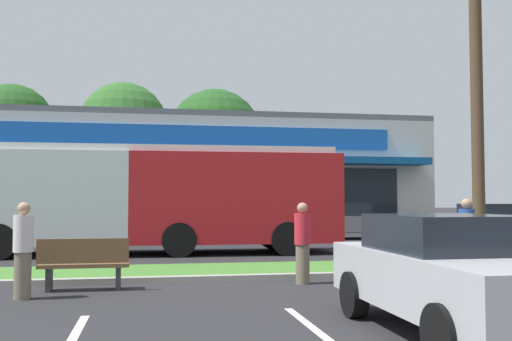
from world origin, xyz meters
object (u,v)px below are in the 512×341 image
Objects in this scene: car_1 at (346,221)px; car_0 at (454,273)px; bus_stop_bench at (84,263)px; pedestrian_by_pole at (23,250)px; pedestrian_near_bench at (303,243)px; pedestrian_mid at (467,238)px; utility_pole at (470,37)px; city_bus at (150,196)px; car_2 at (491,220)px.

car_0 is at bearing -104.84° from car_1.
car_1 is at bearing 165.16° from car_0.
bus_stop_bench is 1.00× the size of pedestrian_by_pole.
car_1 is 2.79× the size of pedestrian_near_bench.
car_1 is 12.44m from pedestrian_mid.
city_bus is (-7.74, 5.15, -3.89)m from utility_pole.
city_bus is 12.18m from car_0.
pedestrian_mid is (-1.54, -12.34, 0.07)m from car_1.
city_bus reaches higher than pedestrian_near_bench.
car_0 is 17.85m from car_1.
city_bus reaches higher than car_0.
pedestrian_by_pole is at bearing 39.45° from bus_stop_bench.
bus_stop_bench is 15.91m from car_1.
car_0 is at bearing 66.18° from pedestrian_mid.
car_2 is (15.02, 5.73, -1.00)m from city_bus.
pedestrian_mid is at bearing -97.13° from car_1.
pedestrian_by_pole is (-5.72, 3.67, 0.05)m from car_0.
utility_pole reaches higher than bus_stop_bench.
pedestrian_mid is at bearing 109.72° from pedestrian_near_bench.
city_bus is 7.28× the size of bus_stop_bench.
utility_pole is at bearing 147.65° from city_bus.
bus_stop_bench is 0.39× the size of car_0.
pedestrian_near_bench is (4.13, 0.16, 0.30)m from bus_stop_bench.
utility_pole is at bearing -167.23° from bus_stop_bench.
city_bus is 7.37m from bus_stop_bench.
pedestrian_by_pole is (-5.03, -0.90, 0.01)m from pedestrian_near_bench.
pedestrian_near_bench is (-4.78, -1.86, -4.86)m from utility_pole.
bus_stop_bench is at bearing -73.44° from pedestrian_near_bench.
pedestrian_mid is at bearing -176.34° from bus_stop_bench.
car_0 is at bearing -123.29° from car_2.
city_bus is at bearing 148.04° from pedestrian_by_pole.
utility_pole is 6.67× the size of pedestrian_near_bench.
car_1 is at bearing -179.56° from car_2.
car_0 is at bearing -122.42° from utility_pole.
car_0 is (3.65, -11.58, -1.01)m from city_bus.
pedestrian_by_pole is at bearing -122.68° from car_0.
utility_pole is at bearing 125.70° from pedestrian_near_bench.
utility_pole is 7.06m from pedestrian_near_bench.
pedestrian_mid reaches higher than bus_stop_bench.
car_0 is 20.71m from car_2.
car_0 is 2.47× the size of pedestrian_mid.
pedestrian_by_pole is (-0.90, -0.74, 0.30)m from bus_stop_bench.
city_bus is 2.82× the size of car_0.
utility_pole is at bearing 88.42° from pedestrian_by_pole.
city_bus is 10.04m from car_1.
car_2 is 14.94m from pedestrian_mid.
bus_stop_bench is 20.70m from car_2.
city_bus is at bearing -99.27° from bus_stop_bench.
car_2 is 2.86× the size of pedestrian_near_bench.
car_1 is 2.77× the size of pedestrian_by_pole.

